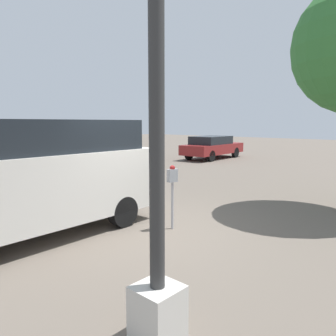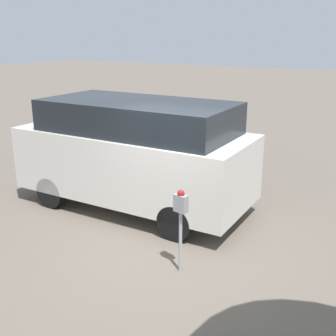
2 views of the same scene
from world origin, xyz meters
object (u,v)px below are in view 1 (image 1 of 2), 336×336
at_px(lamp_post, 157,184).
at_px(parked_van, 34,174).
at_px(parking_meter_near, 172,182).
at_px(car_distant, 212,146).

relative_size(lamp_post, parked_van, 1.12).
distance_m(parking_meter_near, parked_van, 2.66).
xyz_separation_m(parking_meter_near, lamp_post, (2.65, 2.18, 0.61)).
xyz_separation_m(lamp_post, car_distant, (-14.06, -9.17, -0.85)).
distance_m(parking_meter_near, lamp_post, 3.48).
bearing_deg(car_distant, parking_meter_near, -151.88).
distance_m(lamp_post, parked_van, 3.95).
xyz_separation_m(parked_van, car_distant, (-13.44, -5.30, -0.45)).
bearing_deg(car_distant, parked_van, -161.89).
distance_m(parking_meter_near, car_distant, 13.39).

